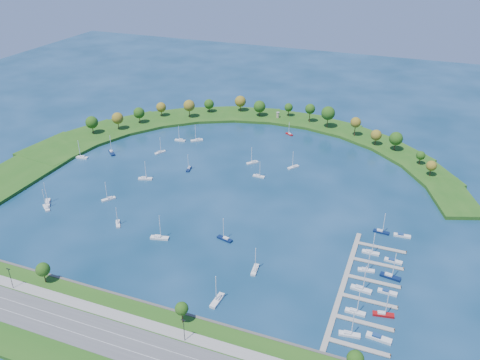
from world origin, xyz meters
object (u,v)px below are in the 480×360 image
(moored_boat_10, at_px, (145,178))
(moored_boat_16, at_px, (46,207))
(moored_boat_11, at_px, (118,223))
(harbor_tower, at_px, (278,115))
(moored_boat_7, at_px, (189,168))
(docked_boat_7, at_px, (390,276))
(docked_boat_6, at_px, (366,269))
(moored_boat_6, at_px, (82,157))
(docked_boat_0, at_px, (349,334))
(docked_boat_8, at_px, (371,252))
(moored_boat_2, at_px, (255,269))
(docked_boat_3, at_px, (383,314))
(moored_boat_0, at_px, (160,152))
(moored_boat_13, at_px, (225,238))
(moored_boat_15, at_px, (293,167))
(docked_boat_9, at_px, (393,261))
(docked_boat_10, at_px, (381,231))
(docked_boat_2, at_px, (355,311))
(moored_boat_17, at_px, (109,198))
(moored_boat_12, at_px, (217,300))
(moored_boat_18, at_px, (289,134))
(moored_boat_4, at_px, (180,140))
(dock_system, at_px, (361,288))
(moored_boat_8, at_px, (112,152))
(moored_boat_9, at_px, (197,140))
(moored_boat_14, at_px, (159,237))
(docked_boat_1, at_px, (379,338))
(docked_boat_11, at_px, (402,235))
(moored_boat_5, at_px, (259,176))
(docked_boat_4, at_px, (361,289))
(moored_boat_3, at_px, (252,162))
(docked_boat_5, at_px, (387,292))

(moored_boat_10, xyz_separation_m, moored_boat_16, (-31.95, -48.72, -0.02))
(moored_boat_16, bearing_deg, moored_boat_11, -142.35)
(harbor_tower, bearing_deg, moored_boat_7, -104.29)
(moored_boat_11, bearing_deg, docked_boat_7, 57.34)
(docked_boat_6, bearing_deg, docked_boat_7, -13.92)
(moored_boat_6, height_order, docked_boat_0, moored_boat_6)
(moored_boat_6, distance_m, docked_boat_8, 194.00)
(moored_boat_2, distance_m, docked_boat_3, 56.97)
(moored_boat_0, bearing_deg, moored_boat_13, -106.35)
(moored_boat_15, height_order, docked_boat_9, moored_boat_15)
(moored_boat_0, xyz_separation_m, moored_boat_7, (28.80, -15.16, -0.01))
(docked_boat_10, bearing_deg, docked_boat_2, -88.45)
(moored_boat_17, relative_size, docked_boat_9, 1.39)
(moored_boat_13, bearing_deg, moored_boat_12, 122.56)
(moored_boat_15, xyz_separation_m, moored_boat_18, (-17.42, 50.73, -0.05))
(moored_boat_4, relative_size, moored_boat_10, 0.92)
(moored_boat_15, xyz_separation_m, moored_boat_16, (-110.37, -95.83, 0.00))
(dock_system, distance_m, docked_boat_2, 15.32)
(moored_boat_8, height_order, moored_boat_9, moored_boat_8)
(moored_boat_10, bearing_deg, moored_boat_6, 149.18)
(moored_boat_6, distance_m, moored_boat_15, 137.35)
(harbor_tower, xyz_separation_m, moored_boat_17, (-50.72, -151.17, -3.38))
(moored_boat_12, xyz_separation_m, moored_boat_14, (-44.17, 30.62, -0.01))
(moored_boat_9, bearing_deg, moored_boat_13, 82.65)
(moored_boat_8, height_order, moored_boat_14, moored_boat_14)
(docked_boat_1, xyz_separation_m, docked_boat_11, (1.92, 72.65, -0.10))
(moored_boat_5, xyz_separation_m, docked_boat_0, (74.11, -108.88, 0.03))
(moored_boat_13, height_order, moored_boat_14, moored_boat_14)
(harbor_tower, height_order, moored_boat_15, moored_boat_15)
(moored_boat_9, height_order, docked_boat_4, docked_boat_4)
(moored_boat_11, relative_size, moored_boat_16, 0.90)
(moored_boat_5, relative_size, docked_boat_3, 0.87)
(moored_boat_11, xyz_separation_m, moored_boat_12, (70.17, -34.11, 0.09))
(moored_boat_12, bearing_deg, harbor_tower, -165.65)
(moored_boat_7, height_order, docked_boat_4, docked_boat_4)
(moored_boat_0, xyz_separation_m, moored_boat_13, (79.04, -76.90, 0.02))
(moored_boat_3, relative_size, moored_boat_15, 1.00)
(moored_boat_17, xyz_separation_m, docked_boat_2, (142.68, -39.98, 0.02))
(moored_boat_5, xyz_separation_m, docked_boat_1, (84.55, -106.80, -0.17))
(moored_boat_9, bearing_deg, docked_boat_3, 98.58)
(moored_boat_4, height_order, docked_boat_6, moored_boat_4)
(moored_boat_8, distance_m, moored_boat_12, 162.27)
(moored_boat_8, xyz_separation_m, docked_boat_4, (176.32, -77.90, -0.00))
(moored_boat_0, xyz_separation_m, moored_boat_16, (-21.72, -84.96, 0.01))
(docked_boat_3, height_order, docked_boat_6, docked_boat_3)
(moored_boat_6, distance_m, moored_boat_13, 133.17)
(moored_boat_5, bearing_deg, moored_boat_13, -83.34)
(moored_boat_15, distance_m, docked_boat_11, 88.42)
(docked_boat_7, bearing_deg, docked_boat_2, -102.21)
(moored_boat_18, bearing_deg, docked_boat_5, 149.95)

